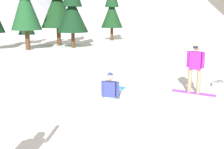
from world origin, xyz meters
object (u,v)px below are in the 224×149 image
backpack_grey (218,84)px  pine_tree_tall (112,8)px  snowboarder_midground (195,67)px  pine_tree_leaning (26,20)px  pine_tree_broad (72,8)px  pine_tree_slender (57,0)px  snowboarder_background (112,89)px

backpack_grey → pine_tree_tall: (2.21, 20.33, 3.37)m
snowboarder_midground → pine_tree_tall: 21.29m
pine_tree_leaning → pine_tree_broad: size_ratio=0.68×
pine_tree_slender → pine_tree_tall: (6.31, 3.32, -0.62)m
snowboarder_background → pine_tree_leaning: bearing=97.0°
pine_tree_tall → snowboarder_midground: bearing=-100.1°
snowboarder_background → snowboarder_midground: bearing=-8.1°
snowboarder_midground → pine_tree_tall: (3.70, 20.81, 2.51)m
backpack_grey → pine_tree_tall: pine_tree_tall is taller
snowboarder_background → pine_tree_tall: bearing=71.7°
pine_tree_slender → pine_tree_broad: size_ratio=1.23×
snowboarder_midground → snowboarder_background: size_ratio=1.09×
pine_tree_tall → pine_tree_broad: pine_tree_tall is taller
pine_tree_tall → pine_tree_slender: bearing=-152.2°
snowboarder_background → pine_tree_leaning: 19.68m
snowboarder_midground → pine_tree_slender: 17.96m
snowboarder_midground → pine_tree_broad: size_ratio=0.30×
snowboarder_background → pine_tree_slender: (0.42, 17.06, 3.78)m
snowboarder_midground → pine_tree_slender: size_ratio=0.24×
snowboarder_midground → pine_tree_broad: 15.49m
snowboarder_background → pine_tree_slender: 17.48m
snowboarder_background → pine_tree_broad: 15.15m
pine_tree_leaning → pine_tree_tall: bearing=5.9°
snowboarder_midground → backpack_grey: (1.49, 0.48, -0.86)m
snowboarder_midground → backpack_grey: snowboarder_midground is taller
pine_tree_tall → pine_tree_leaning: size_ratio=1.53×
snowboarder_midground → snowboarder_background: (-3.03, 0.43, -0.65)m
snowboarder_background → pine_tree_leaning: pine_tree_leaning is taller
pine_tree_tall → backpack_grey: bearing=-96.2°
backpack_grey → snowboarder_background: bearing=-179.4°
pine_tree_slender → pine_tree_leaning: (-2.80, 2.38, -1.82)m
snowboarder_midground → pine_tree_slender: pine_tree_slender is taller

